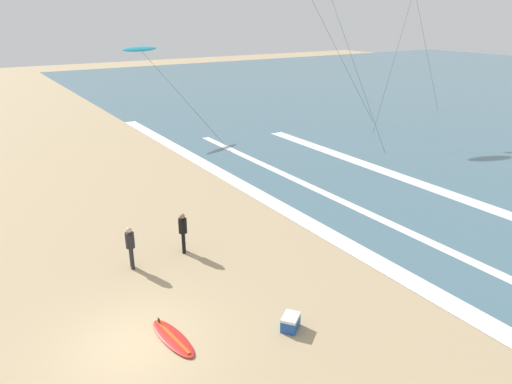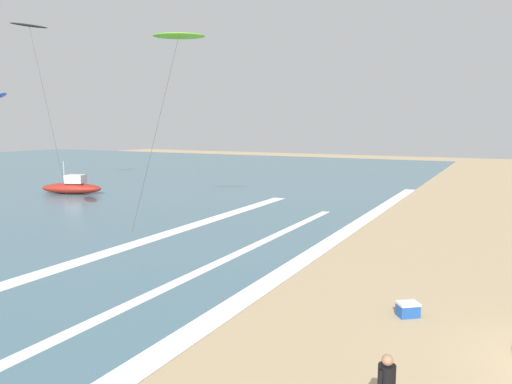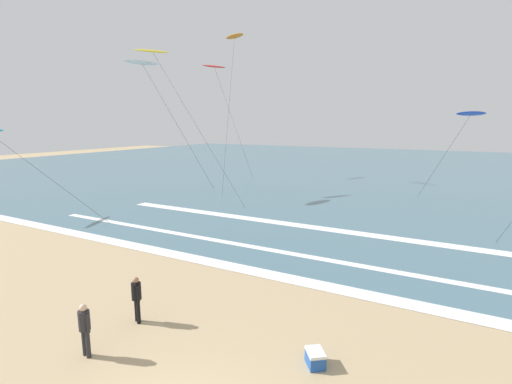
% 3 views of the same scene
% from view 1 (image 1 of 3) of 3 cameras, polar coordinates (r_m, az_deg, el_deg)
% --- Properties ---
extents(ground_plane, '(160.00, 160.00, 0.00)m').
position_cam_1_polar(ground_plane, '(14.28, -14.56, -17.34)').
color(ground_plane, tan).
extents(wave_foam_shoreline, '(59.73, 0.91, 0.01)m').
position_cam_1_polar(wave_foam_shoreline, '(17.48, 17.86, -9.98)').
color(wave_foam_shoreline, white).
rests_on(wave_foam_shoreline, ocean_surface).
extents(wave_foam_mid_break, '(37.41, 0.52, 0.01)m').
position_cam_1_polar(wave_foam_mid_break, '(21.19, 17.13, -4.31)').
color(wave_foam_mid_break, white).
rests_on(wave_foam_mid_break, ocean_surface).
extents(surfer_left_near, '(0.49, 0.32, 1.60)m').
position_cam_1_polar(surfer_left_near, '(18.26, -8.74, -4.44)').
color(surfer_left_near, black).
rests_on(surfer_left_near, ground).
extents(surfer_right_near, '(0.52, 0.32, 1.60)m').
position_cam_1_polar(surfer_right_near, '(17.53, -14.81, -6.04)').
color(surfer_right_near, '#232328').
rests_on(surfer_right_near, ground).
extents(surfboard_near_water, '(2.15, 0.83, 0.25)m').
position_cam_1_polar(surfboard_near_water, '(14.23, -9.91, -16.83)').
color(surfboard_near_water, red).
rests_on(surfboard_near_water, ground).
extents(kite_cyan_distant_low, '(9.54, 4.34, 6.36)m').
position_cam_1_polar(kite_cyan_distant_low, '(37.12, -13.70, 16.23)').
color(kite_cyan_distant_low, '#23A8C6').
rests_on(kite_cyan_distant_low, ground).
extents(cooler_box, '(0.73, 0.76, 0.44)m').
position_cam_1_polar(cooler_box, '(14.35, 4.15, -15.28)').
color(cooler_box, '#1E4C9E').
rests_on(cooler_box, ground).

